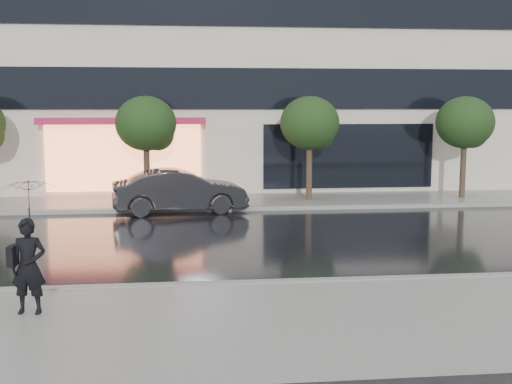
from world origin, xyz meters
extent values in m
plane|color=black|center=(0.00, 0.00, 0.00)|extent=(120.00, 120.00, 0.00)
cube|color=slate|center=(0.00, -3.25, 0.06)|extent=(60.00, 4.50, 0.12)
cube|color=slate|center=(0.00, 10.25, 0.06)|extent=(60.00, 3.50, 0.12)
cube|color=gray|center=(0.00, -1.00, 0.07)|extent=(60.00, 0.25, 0.14)
cube|color=gray|center=(0.00, 8.50, 0.07)|extent=(60.00, 0.25, 0.14)
cube|color=black|center=(0.00, 11.94, 4.30)|extent=(28.00, 0.12, 1.60)
cube|color=black|center=(0.00, 11.94, 7.50)|extent=(28.00, 0.12, 1.60)
cube|color=#FF8C59|center=(-4.00, 11.92, 1.60)|extent=(6.00, 0.10, 2.60)
cube|color=#B81C46|center=(-4.00, 11.59, 3.05)|extent=(6.40, 0.70, 0.25)
cube|color=black|center=(5.00, 11.94, 1.60)|extent=(7.00, 0.10, 2.60)
cylinder|color=#33261C|center=(-3.00, 10.00, 1.10)|extent=(0.22, 0.22, 2.20)
ellipsoid|color=black|center=(-3.00, 10.00, 3.00)|extent=(2.20, 2.20, 1.98)
sphere|color=black|center=(-2.60, 10.20, 2.60)|extent=(1.20, 1.20, 1.20)
cylinder|color=#33261C|center=(3.00, 10.00, 1.10)|extent=(0.22, 0.22, 2.20)
ellipsoid|color=black|center=(3.00, 10.00, 3.00)|extent=(2.20, 2.20, 1.98)
sphere|color=black|center=(3.40, 10.20, 2.60)|extent=(1.20, 1.20, 1.20)
cylinder|color=#33261C|center=(9.00, 10.00, 1.10)|extent=(0.22, 0.22, 2.20)
ellipsoid|color=black|center=(9.00, 10.00, 3.00)|extent=(2.20, 2.20, 1.98)
sphere|color=black|center=(9.40, 10.20, 2.60)|extent=(1.20, 1.20, 1.20)
imported|color=black|center=(-1.80, 8.30, 0.75)|extent=(4.69, 2.16, 1.49)
imported|color=black|center=(-4.25, -2.51, 0.94)|extent=(0.64, 0.46, 1.65)
imported|color=#360913|center=(-4.20, -2.52, 2.02)|extent=(1.01, 1.03, 0.84)
cylinder|color=black|center=(-4.20, -2.52, 1.55)|extent=(0.02, 0.02, 0.82)
cube|color=black|center=(-4.50, -2.54, 1.14)|extent=(0.14, 0.32, 0.35)
camera|label=1|loc=(-1.53, -13.51, 3.68)|focal=45.00mm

